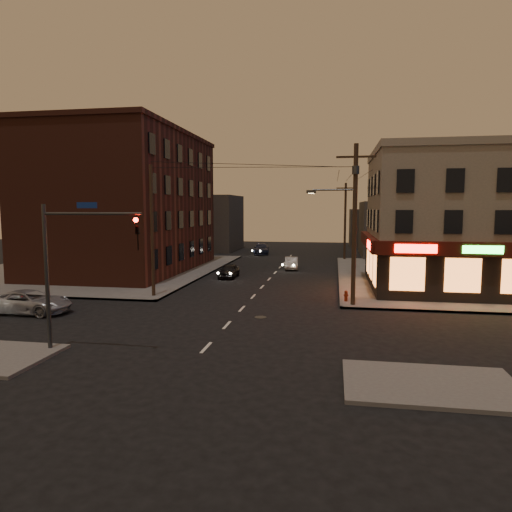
% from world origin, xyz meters
% --- Properties ---
extents(ground, '(120.00, 120.00, 0.00)m').
position_xyz_m(ground, '(0.00, 0.00, 0.00)').
color(ground, black).
rests_on(ground, ground).
extents(sidewalk_ne, '(24.00, 28.00, 0.15)m').
position_xyz_m(sidewalk_ne, '(18.00, 19.00, 0.07)').
color(sidewalk_ne, '#514F4C').
rests_on(sidewalk_ne, ground).
extents(sidewalk_nw, '(24.00, 28.00, 0.15)m').
position_xyz_m(sidewalk_nw, '(-18.00, 19.00, 0.07)').
color(sidewalk_nw, '#514F4C').
rests_on(sidewalk_nw, ground).
extents(pizza_building, '(15.85, 12.85, 10.50)m').
position_xyz_m(pizza_building, '(15.93, 13.43, 5.35)').
color(pizza_building, gray).
rests_on(pizza_building, sidewalk_ne).
extents(brick_apartment, '(12.00, 20.00, 13.00)m').
position_xyz_m(brick_apartment, '(-14.50, 19.00, 6.65)').
color(brick_apartment, '#4D2218').
rests_on(brick_apartment, sidewalk_nw).
extents(bg_building_ne_a, '(10.00, 12.00, 7.00)m').
position_xyz_m(bg_building_ne_a, '(14.00, 38.00, 3.50)').
color(bg_building_ne_a, '#3F3D3A').
rests_on(bg_building_ne_a, ground).
extents(bg_building_nw, '(9.00, 10.00, 8.00)m').
position_xyz_m(bg_building_nw, '(-13.00, 42.00, 4.00)').
color(bg_building_nw, '#3F3D3A').
rests_on(bg_building_nw, ground).
extents(bg_building_ne_b, '(8.00, 8.00, 6.00)m').
position_xyz_m(bg_building_ne_b, '(12.00, 52.00, 3.00)').
color(bg_building_ne_b, '#3F3D3A').
rests_on(bg_building_ne_b, ground).
extents(utility_pole_main, '(4.20, 0.44, 10.00)m').
position_xyz_m(utility_pole_main, '(6.68, 5.80, 5.76)').
color(utility_pole_main, '#382619').
rests_on(utility_pole_main, sidewalk_ne).
extents(utility_pole_far, '(0.26, 0.26, 9.00)m').
position_xyz_m(utility_pole_far, '(6.80, 32.00, 4.65)').
color(utility_pole_far, '#382619').
rests_on(utility_pole_far, sidewalk_ne).
extents(utility_pole_west, '(0.24, 0.24, 9.00)m').
position_xyz_m(utility_pole_west, '(-6.80, 6.50, 4.65)').
color(utility_pole_west, '#382619').
rests_on(utility_pole_west, sidewalk_nw).
extents(traffic_signal, '(4.49, 0.32, 6.47)m').
position_xyz_m(traffic_signal, '(-5.57, -5.60, 4.16)').
color(traffic_signal, '#333538').
rests_on(traffic_signal, ground).
extents(suv_cross, '(4.93, 2.30, 1.37)m').
position_xyz_m(suv_cross, '(-12.19, 0.71, 0.68)').
color(suv_cross, '#92939A').
rests_on(suv_cross, ground).
extents(sedan_near, '(1.47, 3.61, 1.23)m').
position_xyz_m(sedan_near, '(-3.68, 16.23, 0.61)').
color(sedan_near, black).
rests_on(sedan_near, ground).
extents(sedan_mid, '(1.61, 3.79, 1.22)m').
position_xyz_m(sedan_mid, '(1.29, 22.99, 0.61)').
color(sedan_mid, slate).
rests_on(sedan_mid, ground).
extents(sedan_far, '(2.59, 5.10, 1.42)m').
position_xyz_m(sedan_far, '(-4.14, 37.41, 0.71)').
color(sedan_far, '#1C2239').
rests_on(sedan_far, ground).
extents(fire_hydrant, '(0.32, 0.32, 0.72)m').
position_xyz_m(fire_hydrant, '(6.40, 6.75, 0.54)').
color(fire_hydrant, maroon).
rests_on(fire_hydrant, sidewalk_ne).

